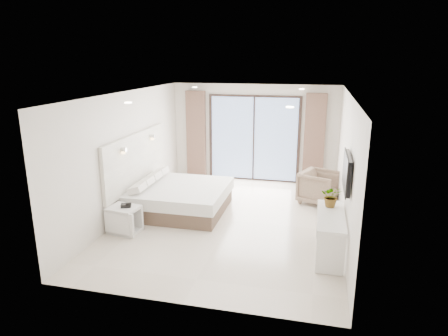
{
  "coord_description": "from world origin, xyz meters",
  "views": [
    {
      "loc": [
        1.72,
        -7.78,
        3.39
      ],
      "look_at": [
        -0.22,
        0.4,
        1.06
      ],
      "focal_mm": 32.0,
      "sensor_mm": 36.0,
      "label": 1
    }
  ],
  "objects_px": {
    "bed": "(179,198)",
    "armchair": "(320,186)",
    "nightstand": "(124,220)",
    "console_desk": "(330,226)"
  },
  "relations": [
    {
      "from": "bed",
      "to": "armchair",
      "type": "distance_m",
      "value": 3.36
    },
    {
      "from": "bed",
      "to": "nightstand",
      "type": "distance_m",
      "value": 1.52
    },
    {
      "from": "console_desk",
      "to": "armchair",
      "type": "distance_m",
      "value": 2.7
    },
    {
      "from": "bed",
      "to": "console_desk",
      "type": "height_order",
      "value": "console_desk"
    },
    {
      "from": "bed",
      "to": "armchair",
      "type": "bearing_deg",
      "value": 22.19
    },
    {
      "from": "nightstand",
      "to": "console_desk",
      "type": "distance_m",
      "value": 3.98
    },
    {
      "from": "bed",
      "to": "armchair",
      "type": "relative_size",
      "value": 2.45
    },
    {
      "from": "nightstand",
      "to": "armchair",
      "type": "distance_m",
      "value": 4.61
    },
    {
      "from": "nightstand",
      "to": "console_desk",
      "type": "height_order",
      "value": "console_desk"
    },
    {
      "from": "console_desk",
      "to": "armchair",
      "type": "xyz_separation_m",
      "value": [
        -0.19,
        2.69,
        -0.13
      ]
    }
  ]
}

